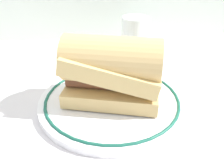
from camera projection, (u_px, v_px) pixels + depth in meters
ground_plane at (106, 106)px, 0.47m from camera, size 1.50×1.50×0.00m
plate at (112, 101)px, 0.48m from camera, size 0.28×0.28×0.01m
sausage_sandwich at (112, 69)px, 0.44m from camera, size 0.19×0.14×0.12m
drinking_glass at (134, 40)px, 0.66m from camera, size 0.07×0.07×0.11m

